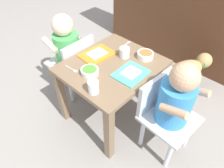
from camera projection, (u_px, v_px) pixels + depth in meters
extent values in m
plane|color=gray|center=(112.00, 113.00, 1.53)|extent=(7.00, 7.00, 0.00)
cube|color=#56331E|center=(193.00, 11.00, 1.77)|extent=(1.61, 0.31, 0.93)
cube|color=#7A6047|center=(112.00, 66.00, 1.23)|extent=(0.50, 0.57, 0.03)
cube|color=#7A6047|center=(62.00, 97.00, 1.36)|extent=(0.04, 0.04, 0.43)
cube|color=#7A6047|center=(109.00, 135.00, 1.14)|extent=(0.04, 0.04, 0.43)
cube|color=#7A6047|center=(114.00, 63.00, 1.64)|extent=(0.04, 0.04, 0.43)
cube|color=#7A6047|center=(160.00, 89.00, 1.42)|extent=(0.04, 0.04, 0.43)
cube|color=silver|center=(70.00, 63.00, 1.55)|extent=(0.29, 0.29, 0.02)
cube|color=silver|center=(79.00, 56.00, 1.41)|extent=(0.03, 0.27, 0.22)
cylinder|color=#4CB259|center=(67.00, 49.00, 1.47)|extent=(0.18, 0.18, 0.23)
sphere|color=beige|center=(62.00, 25.00, 1.35)|extent=(0.15, 0.15, 0.15)
cylinder|color=silver|center=(74.00, 66.00, 1.75)|extent=(0.03, 0.03, 0.26)
cylinder|color=silver|center=(55.00, 77.00, 1.64)|extent=(0.03, 0.03, 0.26)
cylinder|color=silver|center=(90.00, 76.00, 1.65)|extent=(0.03, 0.03, 0.26)
cylinder|color=silver|center=(71.00, 89.00, 1.54)|extent=(0.03, 0.03, 0.26)
cylinder|color=beige|center=(73.00, 34.00, 1.51)|extent=(0.15, 0.04, 0.09)
cylinder|color=beige|center=(50.00, 45.00, 1.40)|extent=(0.15, 0.04, 0.09)
cube|color=silver|center=(170.00, 119.00, 1.16)|extent=(0.30, 0.30, 0.02)
cube|color=silver|center=(155.00, 92.00, 1.15)|extent=(0.04, 0.27, 0.22)
cylinder|color=#388CD8|center=(174.00, 103.00, 1.07)|extent=(0.18, 0.18, 0.25)
sphere|color=tan|center=(185.00, 77.00, 0.94)|extent=(0.14, 0.14, 0.14)
cylinder|color=silver|center=(169.00, 154.00, 1.15)|extent=(0.03, 0.03, 0.26)
cylinder|color=silver|center=(188.00, 133.00, 1.25)|extent=(0.03, 0.03, 0.26)
cylinder|color=silver|center=(142.00, 132.00, 1.26)|extent=(0.03, 0.03, 0.26)
cylinder|color=silver|center=(162.00, 115.00, 1.36)|extent=(0.03, 0.03, 0.26)
cylinder|color=tan|center=(174.00, 111.00, 0.95)|extent=(0.15, 0.05, 0.09)
cylinder|color=tan|center=(196.00, 91.00, 1.05)|extent=(0.15, 0.05, 0.09)
ellipsoid|color=tan|center=(184.00, 72.00, 1.55)|extent=(0.26, 0.37, 0.17)
sphere|color=tan|center=(204.00, 60.00, 1.59)|extent=(0.12, 0.12, 0.12)
sphere|color=black|center=(208.00, 59.00, 1.61)|extent=(0.05, 0.05, 0.05)
torus|color=green|center=(200.00, 63.00, 1.59)|extent=(0.10, 0.06, 0.10)
sphere|color=tan|center=(168.00, 74.00, 1.48)|extent=(0.05, 0.05, 0.05)
cylinder|color=tan|center=(192.00, 85.00, 1.65)|extent=(0.04, 0.04, 0.14)
cylinder|color=tan|center=(184.00, 79.00, 1.71)|extent=(0.04, 0.04, 0.14)
cylinder|color=tan|center=(174.00, 93.00, 1.59)|extent=(0.04, 0.04, 0.14)
cylinder|color=tan|center=(167.00, 85.00, 1.65)|extent=(0.04, 0.04, 0.14)
cube|color=orange|center=(97.00, 54.00, 1.30)|extent=(0.17, 0.22, 0.01)
cube|color=white|center=(97.00, 53.00, 1.29)|extent=(0.09, 0.12, 0.01)
cube|color=#4CC6BC|center=(131.00, 74.00, 1.16)|extent=(0.16, 0.19, 0.01)
cube|color=white|center=(131.00, 72.00, 1.15)|extent=(0.09, 0.11, 0.01)
cylinder|color=white|center=(93.00, 87.00, 1.03)|extent=(0.06, 0.06, 0.07)
cylinder|color=silver|center=(94.00, 89.00, 1.04)|extent=(0.05, 0.05, 0.04)
cylinder|color=white|center=(125.00, 52.00, 1.26)|extent=(0.06, 0.06, 0.06)
cylinder|color=silver|center=(124.00, 55.00, 1.28)|extent=(0.06, 0.06, 0.03)
cylinder|color=white|center=(90.00, 71.00, 1.15)|extent=(0.10, 0.10, 0.03)
cylinder|color=#4C8C33|center=(90.00, 70.00, 1.14)|extent=(0.08, 0.08, 0.01)
cylinder|color=white|center=(145.00, 55.00, 1.27)|extent=(0.10, 0.10, 0.04)
cylinder|color=#B26633|center=(146.00, 53.00, 1.26)|extent=(0.08, 0.08, 0.01)
cylinder|color=silver|center=(70.00, 68.00, 1.20)|extent=(0.08, 0.01, 0.01)
ellipsoid|color=silver|center=(75.00, 71.00, 1.17)|extent=(0.03, 0.02, 0.01)
cylinder|color=silver|center=(125.00, 45.00, 1.38)|extent=(0.01, 0.08, 0.01)
ellipsoid|color=silver|center=(129.00, 42.00, 1.41)|extent=(0.02, 0.03, 0.01)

